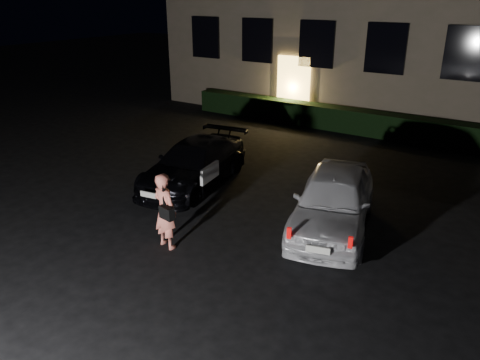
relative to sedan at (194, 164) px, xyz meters
The scene contains 5 objects.
ground 4.19m from the sedan, 53.35° to the right, with size 80.00×80.00×0.00m, color black.
hedge 7.59m from the sedan, 70.96° to the left, with size 15.00×0.70×0.85m, color black.
sedan is the anchor object (origin of this frame).
hatch 4.09m from the sedan, ahead, with size 2.51×4.15×1.32m.
man 3.34m from the sedan, 61.06° to the right, with size 0.66×0.48×1.58m.
Camera 1 is at (4.95, -5.73, 4.80)m, focal length 35.00 mm.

